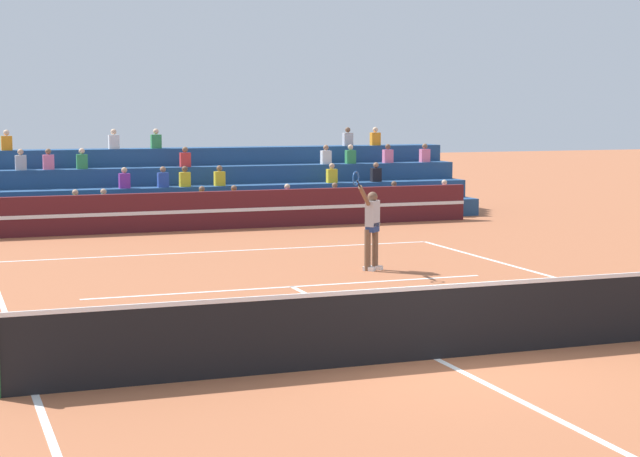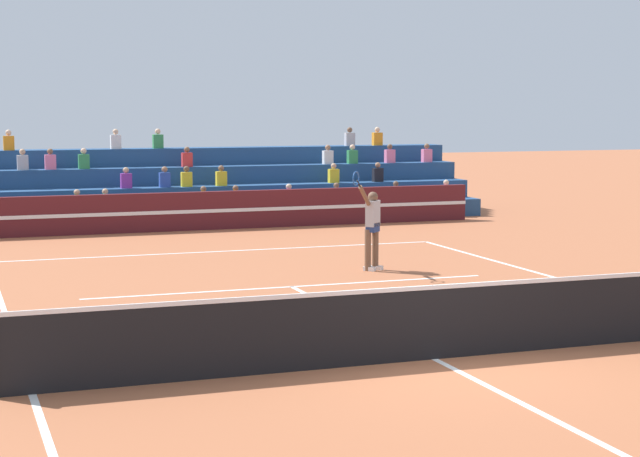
% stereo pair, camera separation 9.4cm
% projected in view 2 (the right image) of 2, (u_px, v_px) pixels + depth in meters
% --- Properties ---
extents(ground_plane, '(120.00, 120.00, 0.00)m').
position_uv_depth(ground_plane, '(434.00, 359.00, 15.05)').
color(ground_plane, '#AD603D').
extents(court_lines, '(11.10, 23.90, 0.01)m').
position_uv_depth(court_lines, '(434.00, 359.00, 15.05)').
color(court_lines, white).
rests_on(court_lines, ground).
extents(tennis_net, '(12.00, 0.10, 1.10)m').
position_uv_depth(tennis_net, '(435.00, 321.00, 14.99)').
color(tennis_net, '#2D6B38').
rests_on(tennis_net, ground).
extents(sponsor_banner_wall, '(18.00, 0.26, 1.10)m').
position_uv_depth(sponsor_banner_wall, '(181.00, 212.00, 30.46)').
color(sponsor_banner_wall, '#51191E').
rests_on(sponsor_banner_wall, ground).
extents(bleacher_stand, '(20.08, 3.80, 2.83)m').
position_uv_depth(bleacher_stand, '(159.00, 193.00, 33.39)').
color(bleacher_stand, navy).
rests_on(bleacher_stand, ground).
extents(tennis_player, '(1.05, 0.97, 2.27)m').
position_uv_depth(tennis_player, '(372.00, 226.00, 23.06)').
color(tennis_player, brown).
rests_on(tennis_player, ground).
extents(tennis_ball, '(0.07, 0.07, 0.07)m').
position_uv_depth(tennis_ball, '(409.00, 328.00, 17.02)').
color(tennis_ball, '#C6DB33').
rests_on(tennis_ball, ground).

